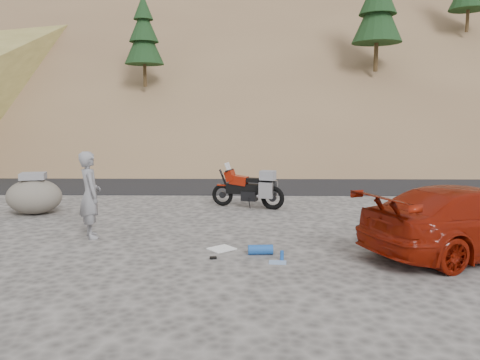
% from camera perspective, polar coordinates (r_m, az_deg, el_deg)
% --- Properties ---
extents(ground, '(140.00, 140.00, 0.00)m').
position_cam_1_polar(ground, '(10.75, -5.92, -6.91)').
color(ground, '#474442').
rests_on(ground, ground).
extents(road, '(120.00, 7.00, 0.05)m').
position_cam_1_polar(road, '(19.55, -2.79, -0.17)').
color(road, black).
rests_on(road, ground).
extents(hillside, '(120.00, 73.00, 46.72)m').
position_cam_1_polar(hillside, '(51.88, -0.54, 17.14)').
color(hillside, brown).
rests_on(hillside, ground).
extents(motorcycle, '(2.20, 1.07, 1.35)m').
position_cam_1_polar(motorcycle, '(13.89, 1.32, -1.06)').
color(motorcycle, black).
rests_on(motorcycle, ground).
extents(man, '(0.75, 0.85, 1.95)m').
position_cam_1_polar(man, '(11.19, -17.60, -6.65)').
color(man, gray).
rests_on(man, ground).
extents(red_car, '(5.06, 3.57, 1.36)m').
position_cam_1_polar(red_car, '(10.51, 26.23, -8.05)').
color(red_car, maroon).
rests_on(red_car, ground).
extents(boulder, '(1.52, 1.30, 1.16)m').
position_cam_1_polar(boulder, '(14.26, -23.79, -1.79)').
color(boulder, '#56504A').
rests_on(boulder, ground).
extents(gear_white_cloth, '(0.65, 0.65, 0.02)m').
position_cam_1_polar(gear_white_cloth, '(9.76, -2.27, -8.37)').
color(gear_white_cloth, white).
rests_on(gear_white_cloth, ground).
extents(gear_blue_mat, '(0.50, 0.23, 0.20)m').
position_cam_1_polar(gear_blue_mat, '(9.38, 2.52, -8.48)').
color(gear_blue_mat, '#1B4EA2').
rests_on(gear_blue_mat, ground).
extents(gear_bottle, '(0.08, 0.08, 0.19)m').
position_cam_1_polar(gear_bottle, '(9.03, 5.13, -9.17)').
color(gear_bottle, '#1B4EA2').
rests_on(gear_bottle, ground).
extents(gear_glove_a, '(0.14, 0.11, 0.04)m').
position_cam_1_polar(gear_glove_a, '(9.13, -3.29, -9.45)').
color(gear_glove_a, black).
rests_on(gear_glove_a, ground).
extents(gear_blue_cloth, '(0.34, 0.27, 0.01)m').
position_cam_1_polar(gear_blue_cloth, '(8.92, 4.61, -9.98)').
color(gear_blue_cloth, '#7C97C0').
rests_on(gear_blue_cloth, ground).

